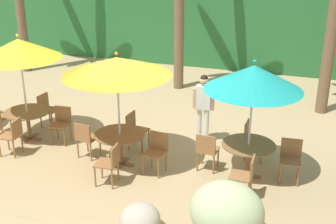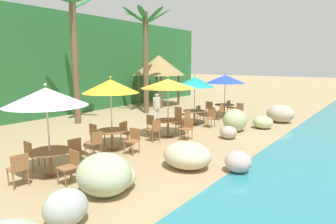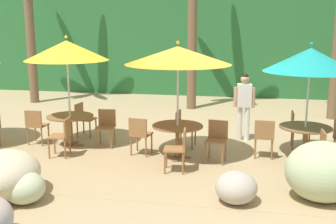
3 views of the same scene
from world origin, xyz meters
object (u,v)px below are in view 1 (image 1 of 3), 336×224
(chair_yellow_right, at_px, (13,134))
(umbrella_orange, at_px, (117,66))
(chair_orange_left, at_px, (86,137))
(umbrella_teal, at_px, (254,78))
(chair_teal_seaward, at_px, (291,157))
(waiter_in_white, at_px, (203,104))
(dining_table_teal, at_px, (248,150))
(dining_table_yellow, at_px, (28,116))
(chair_teal_left, at_px, (207,149))
(chair_yellow_seaward, at_px, (62,122))
(chair_teal_inland, at_px, (251,137))
(chair_orange_inland, at_px, (135,128))
(chair_orange_seaward, at_px, (157,149))
(chair_orange_right, at_px, (110,162))
(chair_teal_right, at_px, (246,174))
(chair_yellow_inland, at_px, (47,108))
(umbrella_yellow, at_px, (19,49))
(dining_table_orange, at_px, (120,139))

(chair_yellow_right, distance_m, umbrella_orange, 3.05)
(umbrella_orange, bearing_deg, chair_orange_left, 178.26)
(umbrella_orange, bearing_deg, umbrella_teal, 8.19)
(chair_orange_left, distance_m, chair_teal_seaward, 4.43)
(chair_teal_seaward, bearing_deg, waiter_in_white, 151.56)
(chair_orange_left, distance_m, dining_table_teal, 3.58)
(dining_table_yellow, height_order, chair_teal_left, chair_teal_left)
(chair_yellow_seaward, height_order, chair_teal_inland, same)
(chair_orange_inland, height_order, dining_table_teal, chair_orange_inland)
(dining_table_teal, xyz_separation_m, waiter_in_white, (-1.31, 1.32, 0.37))
(chair_yellow_seaward, distance_m, waiter_in_white, 3.45)
(chair_orange_seaward, height_order, chair_teal_left, same)
(chair_orange_right, xyz_separation_m, chair_teal_left, (1.68, 1.17, 0.00))
(chair_yellow_right, xyz_separation_m, chair_teal_right, (5.30, -0.08, 0.00))
(chair_orange_seaward, height_order, dining_table_teal, chair_orange_seaward)
(chair_teal_left, bearing_deg, chair_yellow_inland, 167.88)
(chair_orange_right, height_order, dining_table_teal, chair_orange_right)
(umbrella_teal, height_order, waiter_in_white, umbrella_teal)
(dining_table_teal, relative_size, chair_teal_seaward, 1.26)
(chair_yellow_right, bearing_deg, chair_teal_inland, 17.51)
(chair_yellow_right, bearing_deg, chair_orange_inland, 26.44)
(chair_yellow_right, xyz_separation_m, chair_orange_left, (1.63, 0.40, 0.00))
(umbrella_teal, relative_size, chair_teal_seaward, 2.89)
(chair_orange_right, xyz_separation_m, umbrella_teal, (2.53, 1.23, 1.64))
(umbrella_yellow, relative_size, chair_yellow_inland, 3.02)
(umbrella_yellow, bearing_deg, chair_teal_seaward, 0.82)
(chair_orange_right, xyz_separation_m, dining_table_teal, (2.53, 1.23, 0.10))
(umbrella_yellow, height_order, chair_orange_seaward, umbrella_yellow)
(chair_orange_inland, height_order, waiter_in_white, waiter_in_white)
(chair_yellow_seaward, relative_size, chair_orange_right, 1.00)
(chair_orange_left, height_order, chair_teal_seaward, same)
(umbrella_orange, height_order, chair_teal_left, umbrella_orange)
(umbrella_yellow, height_order, chair_teal_seaward, umbrella_yellow)
(umbrella_teal, height_order, dining_table_teal, umbrella_teal)
(umbrella_yellow, bearing_deg, chair_teal_right, -9.48)
(chair_teal_seaward, bearing_deg, dining_table_teal, -169.33)
(waiter_in_white, bearing_deg, chair_yellow_inland, -174.42)
(chair_yellow_inland, distance_m, dining_table_teal, 5.49)
(waiter_in_white, bearing_deg, chair_teal_inland, -20.86)
(umbrella_yellow, distance_m, chair_teal_inland, 5.65)
(chair_yellow_seaward, height_order, chair_orange_right, same)
(chair_teal_seaward, distance_m, waiter_in_white, 2.49)
(chair_orange_left, distance_m, chair_teal_right, 3.70)
(chair_teal_seaward, relative_size, waiter_in_white, 0.51)
(umbrella_yellow, relative_size, chair_orange_inland, 3.02)
(dining_table_yellow, height_order, chair_orange_seaward, chair_orange_seaward)
(dining_table_yellow, relative_size, chair_teal_inland, 1.26)
(dining_table_teal, bearing_deg, umbrella_orange, -171.81)
(chair_orange_left, bearing_deg, dining_table_orange, -1.74)
(chair_orange_inland, bearing_deg, chair_yellow_right, -153.56)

